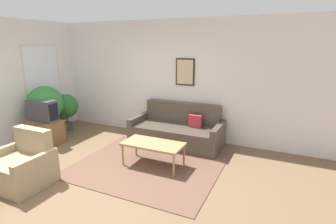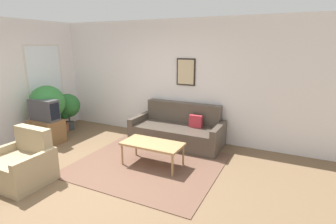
{
  "view_description": "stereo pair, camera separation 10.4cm",
  "coord_description": "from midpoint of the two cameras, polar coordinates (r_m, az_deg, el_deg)",
  "views": [
    {
      "loc": [
        2.77,
        -2.91,
        2.15
      ],
      "look_at": [
        0.66,
        1.64,
        0.85
      ],
      "focal_mm": 28.0,
      "sensor_mm": 36.0,
      "label": 1
    },
    {
      "loc": [
        2.87,
        -2.87,
        2.15
      ],
      "look_at": [
        0.66,
        1.64,
        0.85
      ],
      "focal_mm": 28.0,
      "sensor_mm": 36.0,
      "label": 2
    }
  ],
  "objects": [
    {
      "name": "ground_plane",
      "position": [
        4.58,
        -16.54,
        -14.16
      ],
      "size": [
        16.0,
        16.0,
        0.0
      ],
      "primitive_type": "plane",
      "color": "brown"
    },
    {
      "name": "area_rug",
      "position": [
        4.93,
        -3.7,
        -11.27
      ],
      "size": [
        2.56,
        2.26,
        0.01
      ],
      "color": "brown",
      "rests_on": "ground_plane"
    },
    {
      "name": "wall_back",
      "position": [
        6.25,
        -0.94,
        7.2
      ],
      "size": [
        8.0,
        0.09,
        2.7
      ],
      "color": "silver",
      "rests_on": "ground_plane"
    },
    {
      "name": "wall_left_window",
      "position": [
        6.64,
        -31.44,
        5.5
      ],
      "size": [
        0.08,
        8.0,
        2.7
      ],
      "color": "silver",
      "rests_on": "ground_plane"
    },
    {
      "name": "couch",
      "position": [
        5.81,
        2.7,
        -4.09
      ],
      "size": [
        1.99,
        0.9,
        0.88
      ],
      "color": "#4C4238",
      "rests_on": "ground_plane"
    },
    {
      "name": "coffee_table",
      "position": [
        4.74,
        -2.78,
        -7.15
      ],
      "size": [
        1.09,
        0.54,
        0.44
      ],
      "color": "#A87F51",
      "rests_on": "ground_plane"
    },
    {
      "name": "tv_stand",
      "position": [
        6.46,
        -24.48,
        -3.82
      ],
      "size": [
        0.7,
        0.49,
        0.52
      ],
      "color": "brown",
      "rests_on": "ground_plane"
    },
    {
      "name": "tv",
      "position": [
        6.33,
        -24.93,
        0.42
      ],
      "size": [
        0.67,
        0.28,
        0.46
      ],
      "color": "#424247",
      "rests_on": "tv_stand"
    },
    {
      "name": "armchair",
      "position": [
        4.82,
        -28.68,
        -10.15
      ],
      "size": [
        0.88,
        0.76,
        0.84
      ],
      "rotation": [
        0.0,
        0.0,
        0.09
      ],
      "color": "tan",
      "rests_on": "ground_plane"
    },
    {
      "name": "potted_plant_tall",
      "position": [
        6.69,
        -24.34,
        1.69
      ],
      "size": [
        0.79,
        0.79,
        1.23
      ],
      "color": "#935638",
      "rests_on": "ground_plane"
    },
    {
      "name": "potted_plant_by_window",
      "position": [
        7.12,
        -21.36,
        -0.52
      ],
      "size": [
        0.37,
        0.37,
        0.67
      ],
      "color": "#935638",
      "rests_on": "ground_plane"
    },
    {
      "name": "potted_plant_small",
      "position": [
        7.12,
        -20.53,
        1.13
      ],
      "size": [
        0.6,
        0.6,
        0.93
      ],
      "color": "#383D42",
      "rests_on": "ground_plane"
    }
  ]
}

